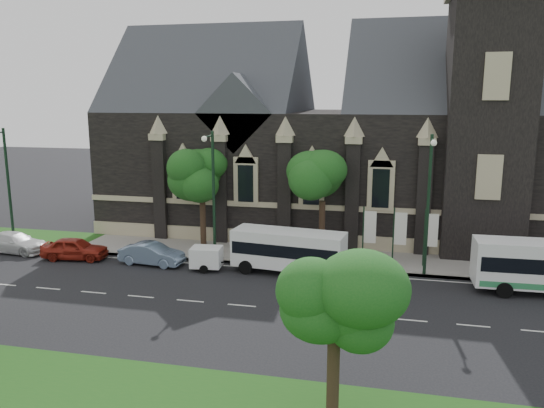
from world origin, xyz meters
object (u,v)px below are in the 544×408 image
(banner_flag_left, at_px, (368,230))
(car_far_white, at_px, (15,243))
(sedan, at_px, (152,254))
(street_lamp_mid, at_px, (213,189))
(car_far_red, at_px, (75,248))
(street_lamp_near, at_px, (429,198))
(tree_walk_right, at_px, (326,175))
(box_trailer, at_px, (207,257))
(shuttle_bus, at_px, (289,249))
(banner_flag_center, at_px, (398,232))
(street_lamp_far, at_px, (6,181))
(tree_walk_left, at_px, (205,172))
(banner_flag_right, at_px, (429,233))
(tree_park_east, at_px, (341,296))

(banner_flag_left, xyz_separation_m, car_far_white, (-25.35, -2.80, -1.65))
(sedan, bearing_deg, street_lamp_mid, -66.00)
(street_lamp_mid, relative_size, car_far_red, 1.98)
(street_lamp_near, xyz_separation_m, street_lamp_mid, (-14.00, 0.00, 0.00))
(tree_walk_right, relative_size, box_trailer, 2.67)
(street_lamp_mid, relative_size, shuttle_bus, 1.21)
(street_lamp_mid, bearing_deg, banner_flag_center, 8.82)
(tree_walk_right, distance_m, street_lamp_far, 23.50)
(street_lamp_far, bearing_deg, shuttle_bus, -2.99)
(tree_walk_left, relative_size, car_far_white, 1.52)
(box_trailer, bearing_deg, banner_flag_right, 8.92)
(street_lamp_far, relative_size, car_far_red, 1.98)
(tree_park_east, xyz_separation_m, sedan, (-14.14, 15.04, -3.88))
(tree_walk_right, bearing_deg, car_far_red, -163.40)
(tree_park_east, bearing_deg, box_trailer, 124.45)
(tree_walk_right, height_order, banner_flag_center, tree_walk_right)
(sedan, xyz_separation_m, car_far_white, (-11.10, 0.48, -0.01))
(tree_walk_right, relative_size, street_lamp_near, 0.87)
(street_lamp_near, bearing_deg, car_far_white, -178.24)
(banner_flag_center, xyz_separation_m, shuttle_bus, (-6.82, -3.03, -0.77))
(street_lamp_far, xyz_separation_m, banner_flag_left, (26.29, 1.91, -2.73))
(banner_flag_left, bearing_deg, banner_flag_center, 0.00)
(tree_walk_right, height_order, box_trailer, tree_walk_right)
(banner_flag_right, bearing_deg, car_far_red, -172.06)
(street_lamp_far, xyz_separation_m, banner_flag_right, (30.29, 1.91, -2.73))
(street_lamp_far, bearing_deg, banner_flag_left, 4.15)
(street_lamp_mid, height_order, box_trailer, street_lamp_mid)
(street_lamp_near, relative_size, banner_flag_center, 2.25)
(tree_walk_right, height_order, tree_walk_left, tree_walk_right)
(banner_flag_left, relative_size, car_far_white, 0.80)
(tree_walk_left, height_order, street_lamp_far, street_lamp_far)
(tree_park_east, height_order, tree_walk_right, tree_walk_right)
(banner_flag_right, bearing_deg, tree_walk_right, 166.40)
(tree_park_east, height_order, shuttle_bus, tree_park_east)
(street_lamp_far, distance_m, sedan, 12.88)
(tree_walk_left, xyz_separation_m, banner_flag_right, (16.08, -1.70, -3.35))
(street_lamp_near, relative_size, sedan, 2.01)
(banner_flag_right, bearing_deg, tree_walk_left, 173.96)
(tree_park_east, relative_size, car_far_red, 1.38)
(shuttle_bus, bearing_deg, tree_park_east, -65.94)
(street_lamp_near, bearing_deg, shuttle_bus, -172.52)
(tree_walk_right, xyz_separation_m, street_lamp_far, (-23.21, -3.62, -0.71))
(shuttle_bus, xyz_separation_m, box_trailer, (-5.41, -0.54, -0.75))
(banner_flag_right, distance_m, shuttle_bus, 9.36)
(box_trailer, relative_size, sedan, 0.65)
(car_far_white, bearing_deg, tree_walk_right, -75.31)
(street_lamp_far, bearing_deg, street_lamp_mid, 0.00)
(tree_park_east, bearing_deg, banner_flag_center, 83.43)
(street_lamp_near, distance_m, car_far_red, 24.22)
(street_lamp_far, xyz_separation_m, shuttle_bus, (21.47, -1.12, -3.50))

